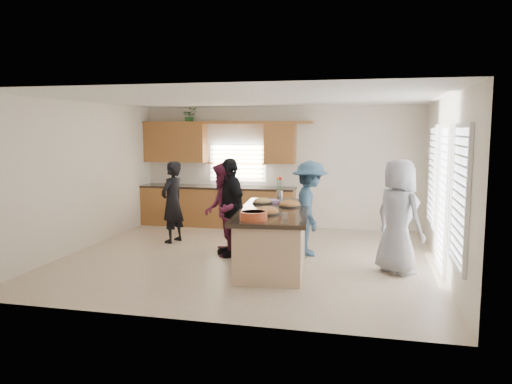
% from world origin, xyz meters
% --- Properties ---
extents(floor, '(6.50, 6.50, 0.00)m').
position_xyz_m(floor, '(0.00, 0.00, 0.00)').
color(floor, beige).
rests_on(floor, ground).
extents(room_shell, '(6.52, 6.02, 2.81)m').
position_xyz_m(room_shell, '(0.00, 0.00, 1.90)').
color(room_shell, silver).
rests_on(room_shell, ground).
extents(back_cabinetry, '(4.08, 0.66, 2.46)m').
position_xyz_m(back_cabinetry, '(-1.47, 2.73, 0.91)').
color(back_cabinetry, '#945C2B').
rests_on(back_cabinetry, ground).
extents(right_wall_glazing, '(0.06, 4.00, 2.25)m').
position_xyz_m(right_wall_glazing, '(3.22, -0.13, 1.34)').
color(right_wall_glazing, white).
rests_on(right_wall_glazing, ground).
extents(island, '(1.41, 2.80, 0.95)m').
position_xyz_m(island, '(0.53, -0.34, 0.45)').
color(island, tan).
rests_on(island, ground).
extents(platter_front, '(0.43, 0.43, 0.18)m').
position_xyz_m(platter_front, '(0.50, -0.79, 0.98)').
color(platter_front, black).
rests_on(platter_front, island).
extents(platter_mid, '(0.41, 0.41, 0.17)m').
position_xyz_m(platter_mid, '(0.74, 0.03, 0.98)').
color(platter_mid, black).
rests_on(platter_mid, island).
extents(platter_back, '(0.36, 0.36, 0.15)m').
position_xyz_m(platter_back, '(0.20, 0.27, 0.98)').
color(platter_back, black).
rests_on(platter_back, island).
extents(salad_bowl, '(0.40, 0.40, 0.13)m').
position_xyz_m(salad_bowl, '(0.43, -1.37, 1.02)').
color(salad_bowl, '#C94A24').
rests_on(salad_bowl, island).
extents(clear_cup, '(0.09, 0.09, 0.09)m').
position_xyz_m(clear_cup, '(0.85, -1.14, 0.99)').
color(clear_cup, white).
rests_on(clear_cup, island).
extents(plate_stack, '(0.25, 0.25, 0.05)m').
position_xyz_m(plate_stack, '(0.37, 0.39, 0.97)').
color(plate_stack, '#A87FB9').
rests_on(plate_stack, island).
extents(flower_vase, '(0.14, 0.14, 0.43)m').
position_xyz_m(flower_vase, '(0.39, 0.91, 1.18)').
color(flower_vase, silver).
rests_on(flower_vase, island).
extents(potted_plant, '(0.43, 0.41, 0.38)m').
position_xyz_m(potted_plant, '(-2.12, 2.82, 2.59)').
color(potted_plant, '#2A6628').
rests_on(potted_plant, back_cabinetry).
extents(woman_left_back, '(0.53, 0.68, 1.64)m').
position_xyz_m(woman_left_back, '(-1.79, 0.88, 0.82)').
color(woman_left_back, black).
rests_on(woman_left_back, ground).
extents(woman_left_mid, '(0.85, 0.97, 1.68)m').
position_xyz_m(woman_left_mid, '(-0.51, 0.10, 0.84)').
color(woman_left_mid, '#5D1C37').
rests_on(woman_left_mid, ground).
extents(woman_left_front, '(0.98, 1.08, 1.77)m').
position_xyz_m(woman_left_front, '(-0.37, 0.12, 0.89)').
color(woman_left_front, black).
rests_on(woman_left_front, ground).
extents(woman_right_back, '(0.83, 1.21, 1.72)m').
position_xyz_m(woman_right_back, '(1.03, 0.49, 0.86)').
color(woman_right_back, '#304E69').
rests_on(woman_right_back, ground).
extents(woman_right_front, '(1.03, 1.05, 1.82)m').
position_xyz_m(woman_right_front, '(2.53, -0.36, 0.91)').
color(woman_right_front, gray).
rests_on(woman_right_front, ground).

